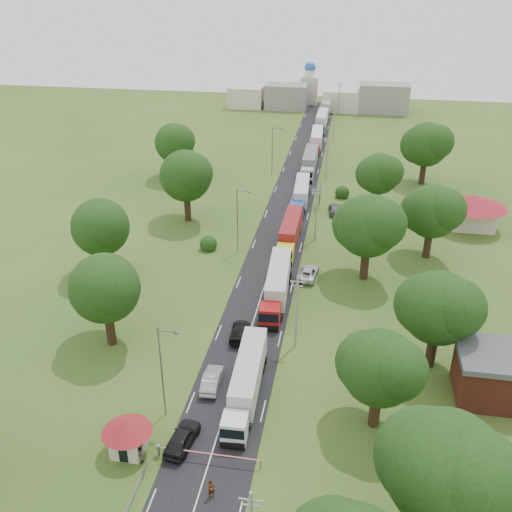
% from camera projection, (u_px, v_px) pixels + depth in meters
% --- Properties ---
extents(ground, '(260.00, 260.00, 0.00)m').
position_uv_depth(ground, '(257.00, 308.00, 71.07)').
color(ground, '#30531B').
rests_on(ground, ground).
extents(road, '(8.00, 200.00, 0.04)m').
position_uv_depth(road, '(279.00, 240.00, 88.60)').
color(road, black).
rests_on(road, ground).
extents(boom_barrier, '(9.22, 0.35, 1.18)m').
position_uv_depth(boom_barrier, '(193.00, 452.00, 48.95)').
color(boom_barrier, slate).
rests_on(boom_barrier, ground).
extents(guard_booth, '(4.40, 4.40, 3.45)m').
position_uv_depth(guard_booth, '(127.00, 433.00, 49.25)').
color(guard_booth, beige).
rests_on(guard_booth, ground).
extents(info_sign, '(0.12, 3.10, 4.10)m').
position_uv_depth(info_sign, '(320.00, 190.00, 99.59)').
color(info_sign, slate).
rests_on(info_sign, ground).
extents(pole_1, '(1.60, 0.24, 9.00)m').
position_uv_depth(pole_1, '(297.00, 311.00, 61.96)').
color(pole_1, gray).
rests_on(pole_1, ground).
extents(pole_2, '(1.60, 0.24, 9.00)m').
position_uv_depth(pole_2, '(316.00, 212.00, 86.51)').
color(pole_2, gray).
rests_on(pole_2, ground).
extents(pole_3, '(1.60, 0.24, 9.00)m').
position_uv_depth(pole_3, '(327.00, 157.00, 111.05)').
color(pole_3, gray).
rests_on(pole_3, ground).
extents(pole_4, '(1.60, 0.24, 9.00)m').
position_uv_depth(pole_4, '(334.00, 122.00, 135.59)').
color(pole_4, gray).
rests_on(pole_4, ground).
extents(pole_5, '(1.60, 0.24, 9.00)m').
position_uv_depth(pole_5, '(339.00, 98.00, 160.14)').
color(pole_5, gray).
rests_on(pole_5, ground).
extents(lamp_0, '(2.03, 0.22, 10.00)m').
position_uv_depth(lamp_0, '(163.00, 368.00, 51.80)').
color(lamp_0, slate).
rests_on(lamp_0, ground).
extents(lamp_1, '(2.03, 0.22, 10.00)m').
position_uv_depth(lamp_1, '(238.00, 218.00, 82.48)').
color(lamp_1, slate).
rests_on(lamp_1, ground).
extents(lamp_2, '(2.03, 0.22, 10.00)m').
position_uv_depth(lamp_2, '(273.00, 149.00, 113.16)').
color(lamp_2, slate).
rests_on(lamp_2, ground).
extents(tree_1, '(9.60, 9.60, 12.05)m').
position_uv_depth(tree_1, '(445.00, 468.00, 38.62)').
color(tree_1, '#382616').
rests_on(tree_1, ground).
extents(tree_2, '(8.00, 8.00, 10.10)m').
position_uv_depth(tree_2, '(380.00, 367.00, 50.29)').
color(tree_2, '#382616').
rests_on(tree_2, ground).
extents(tree_3, '(8.80, 8.80, 11.07)m').
position_uv_depth(tree_3, '(438.00, 307.00, 57.88)').
color(tree_3, '#382616').
rests_on(tree_3, ground).
extents(tree_4, '(9.60, 9.60, 12.05)m').
position_uv_depth(tree_4, '(368.00, 225.00, 74.44)').
color(tree_4, '#382616').
rests_on(tree_4, ground).
extents(tree_5, '(8.80, 8.80, 11.07)m').
position_uv_depth(tree_5, '(432.00, 211.00, 80.37)').
color(tree_5, '#382616').
rests_on(tree_5, ground).
extents(tree_6, '(8.00, 8.00, 10.10)m').
position_uv_depth(tree_6, '(379.00, 174.00, 96.60)').
color(tree_6, '#382616').
rests_on(tree_6, ground).
extents(tree_7, '(9.60, 9.60, 12.05)m').
position_uv_depth(tree_7, '(426.00, 144.00, 107.85)').
color(tree_7, '#382616').
rests_on(tree_7, ground).
extents(tree_10, '(8.80, 8.80, 11.07)m').
position_uv_depth(tree_10, '(105.00, 287.00, 61.39)').
color(tree_10, '#382616').
rests_on(tree_10, ground).
extents(tree_11, '(8.80, 8.80, 11.07)m').
position_uv_depth(tree_11, '(101.00, 227.00, 75.60)').
color(tree_11, '#382616').
rests_on(tree_11, ground).
extents(tree_12, '(9.60, 9.60, 12.05)m').
position_uv_depth(tree_12, '(186.00, 175.00, 91.95)').
color(tree_12, '#382616').
rests_on(tree_12, ground).
extents(tree_13, '(8.80, 8.80, 11.07)m').
position_uv_depth(tree_13, '(175.00, 143.00, 110.96)').
color(tree_13, '#382616').
rests_on(tree_13, ground).
extents(house_brick, '(8.60, 6.60, 5.20)m').
position_uv_depth(house_brick, '(500.00, 375.00, 55.43)').
color(house_brick, maroon).
rests_on(house_brick, ground).
extents(house_cream, '(10.08, 10.08, 5.80)m').
position_uv_depth(house_cream, '(473.00, 207.00, 91.19)').
color(house_cream, beige).
rests_on(house_cream, ground).
extents(distant_town, '(52.00, 8.00, 8.00)m').
position_uv_depth(distant_town, '(323.00, 98.00, 165.79)').
color(distant_town, gray).
rests_on(distant_town, ground).
extents(church, '(5.00, 5.00, 12.30)m').
position_uv_depth(church, '(309.00, 85.00, 172.64)').
color(church, beige).
rests_on(church, ground).
extents(truck_0, '(2.77, 13.88, 3.84)m').
position_uv_depth(truck_0, '(247.00, 380.00, 55.67)').
color(truck_0, white).
rests_on(truck_0, ground).
extents(truck_1, '(3.12, 14.64, 4.04)m').
position_uv_depth(truck_1, '(277.00, 285.00, 72.05)').
color(truck_1, '#A51312').
rests_on(truck_1, ground).
extents(truck_2, '(2.51, 13.98, 3.87)m').
position_uv_depth(truck_2, '(290.00, 232.00, 86.26)').
color(truck_2, yellow).
rests_on(truck_2, ground).
extents(truck_3, '(2.88, 13.69, 3.78)m').
position_uv_depth(truck_3, '(301.00, 194.00, 100.74)').
color(truck_3, '#1B50A2').
rests_on(truck_3, ground).
extents(truck_4, '(2.58, 14.67, 4.07)m').
position_uv_depth(truck_4, '(310.00, 162.00, 116.59)').
color(truck_4, '#B4B4B4').
rests_on(truck_4, ground).
extents(truck_5, '(2.88, 14.25, 3.94)m').
position_uv_depth(truck_5, '(317.00, 140.00, 131.28)').
color(truck_5, '#A62419').
rests_on(truck_5, ground).
extents(truck_6, '(2.55, 14.65, 4.06)m').
position_uv_depth(truck_6, '(322.00, 121.00, 147.02)').
color(truck_6, '#26673D').
rests_on(truck_6, ground).
extents(truck_7, '(2.47, 14.25, 3.95)m').
position_uv_depth(truck_7, '(326.00, 107.00, 161.25)').
color(truck_7, '#A3A3A3').
rests_on(truck_7, ground).
extents(car_lane_front, '(2.60, 5.13, 1.68)m').
position_uv_depth(car_lane_front, '(182.00, 438.00, 50.51)').
color(car_lane_front, black).
rests_on(car_lane_front, ground).
extents(car_lane_mid, '(1.89, 4.85, 1.57)m').
position_uv_depth(car_lane_mid, '(212.00, 380.00, 57.67)').
color(car_lane_mid, '#989BA0').
rests_on(car_lane_mid, ground).
extents(car_lane_rear, '(2.33, 5.06, 1.43)m').
position_uv_depth(car_lane_rear, '(240.00, 331.00, 65.35)').
color(car_lane_rear, black).
rests_on(car_lane_rear, ground).
extents(car_verge_near, '(2.93, 5.48, 1.46)m').
position_uv_depth(car_verge_near, '(308.00, 273.00, 77.73)').
color(car_verge_near, silver).
rests_on(car_verge_near, ground).
extents(car_verge_far, '(2.46, 4.97, 1.63)m').
position_uv_depth(car_verge_far, '(335.00, 209.00, 97.68)').
color(car_verge_far, '#525659').
rests_on(car_verge_far, ground).
extents(pedestrian_near, '(0.74, 0.71, 1.72)m').
position_uv_depth(pedestrian_near, '(211.00, 490.00, 45.53)').
color(pedestrian_near, gray).
rests_on(pedestrian_near, ground).
extents(pedestrian_booth, '(0.87, 0.97, 1.63)m').
position_uv_depth(pedestrian_booth, '(140.00, 455.00, 48.77)').
color(pedestrian_booth, gray).
rests_on(pedestrian_booth, ground).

